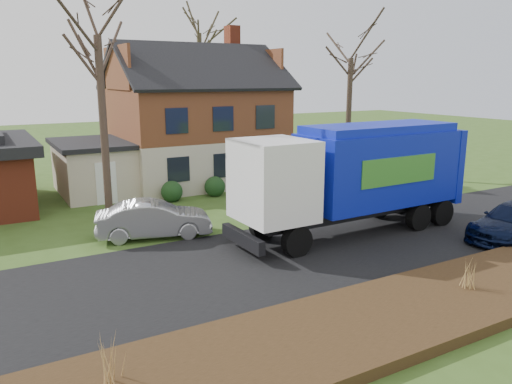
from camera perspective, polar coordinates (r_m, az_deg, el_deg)
ground at (r=17.92m, az=5.00°, el=-7.12°), size 120.00×120.00×0.00m
road at (r=17.91m, az=5.00°, el=-7.09°), size 80.00×7.00×0.02m
mulch_verge at (r=14.17m, az=17.51°, el=-12.67°), size 80.00×3.50×0.30m
main_house at (r=29.95m, az=-7.77°, el=8.79°), size 12.95×8.95×9.26m
garbage_truck at (r=20.18m, az=11.53°, el=2.28°), size 10.13×2.88×4.32m
silver_sedan at (r=19.93m, az=-11.61°, el=-3.07°), size 4.65×2.63×1.45m
tree_front_west at (r=22.14m, az=-17.90°, el=19.66°), size 3.66×3.66×10.86m
tree_front_east at (r=32.49m, az=10.89°, el=16.89°), size 3.76×3.76×10.46m
tree_back at (r=37.63m, az=-6.58°, el=19.45°), size 3.96×3.96×12.55m
grass_clump_west at (r=10.49m, az=-16.06°, el=-18.11°), size 0.38×0.31×1.01m
grass_clump_mid at (r=15.44m, az=23.09°, el=-8.61°), size 0.31×0.26×0.87m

